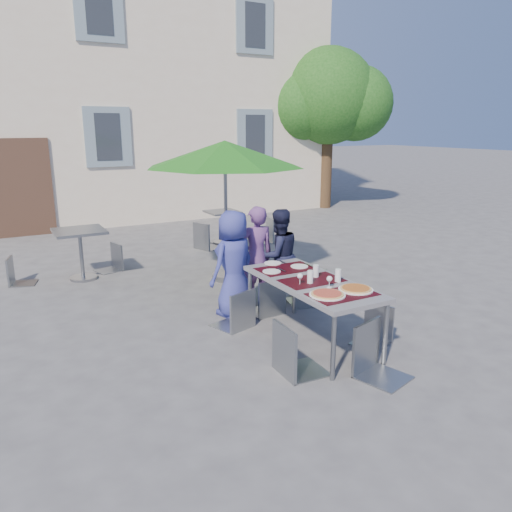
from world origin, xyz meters
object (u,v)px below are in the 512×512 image
chair_4 (376,303)px  cafe_table_0 (80,244)px  child_2 (279,256)px  cafe_table_1 (223,222)px  child_1 (256,256)px  chair_3 (294,318)px  patio_umbrella (225,155)px  pizza_near_left (327,294)px  chair_2 (308,264)px  bg_chair_l_1 (205,219)px  child_0 (234,264)px  bg_chair_l_0 (14,255)px  chair_0 (237,286)px  dining_table (312,285)px  bg_chair_r_1 (266,216)px  bg_chair_r_0 (111,242)px  pizza_near_right (356,289)px  chair_5 (377,319)px  chair_1 (268,275)px

chair_4 → cafe_table_0: (-2.52, 4.21, 0.12)m
child_2 → cafe_table_1: 3.80m
child_1 → chair_3: size_ratio=1.37×
child_2 → chair_4: bearing=97.6°
patio_umbrella → cafe_table_0: (-2.09, 1.13, -1.41)m
pizza_near_left → chair_2: size_ratio=0.37×
bg_chair_l_1 → patio_umbrella: bearing=-104.0°
child_0 → cafe_table_0: child_0 is taller
chair_4 → bg_chair_l_0: bearing=128.2°
pizza_near_left → chair_0: (-0.40, 1.28, -0.21)m
child_1 → chair_2: child_1 is taller
child_1 → chair_0: size_ratio=1.48×
dining_table → bg_chair_r_1: (2.14, 4.74, -0.11)m
child_1 → bg_chair_r_0: bearing=-57.2°
pizza_near_left → child_0: bearing=97.3°
bg_chair_r_1 → child_2: bearing=-117.4°
chair_4 → bg_chair_r_0: bg_chair_r_0 is taller
pizza_near_right → chair_0: 1.52m
patio_umbrella → cafe_table_0: bearing=151.7°
chair_2 → chair_0: bearing=-168.4°
pizza_near_right → bg_chair_l_0: size_ratio=0.44×
bg_chair_l_0 → cafe_table_1: size_ratio=1.21×
dining_table → child_0: child_0 is taller
chair_4 → cafe_table_0: chair_4 is taller
pizza_near_right → child_1: 1.94m
child_1 → child_2: size_ratio=1.05×
chair_0 → bg_chair_l_1: (1.31, 4.01, 0.07)m
cafe_table_0 → bg_chair_r_0: bg_chair_r_0 is taller
dining_table → bg_chair_l_0: (-2.84, 4.07, -0.21)m
child_1 → cafe_table_1: child_1 is taller
chair_0 → cafe_table_1: bearing=66.8°
chair_3 → cafe_table_0: chair_3 is taller
pizza_near_right → pizza_near_left: bearing=179.2°
child_1 → chair_0: 0.91m
chair_5 → bg_chair_r_1: bearing=70.4°
dining_table → chair_0: size_ratio=1.94×
chair_0 → chair_3: (-0.04, -1.34, 0.05)m
child_1 → child_2: (0.36, -0.01, -0.03)m
child_1 → child_2: 0.36m
child_0 → bg_chair_r_0: size_ratio=1.62×
pizza_near_left → pizza_near_right: size_ratio=1.01×
chair_1 → patio_umbrella: size_ratio=0.38×
dining_table → chair_3: 0.84m
chair_0 → chair_5: 1.88m
chair_0 → chair_2: 1.27m
child_0 → chair_3: (-0.22, -1.79, -0.10)m
child_2 → dining_table: bearing=73.5°
child_1 → chair_2: bearing=153.9°
patio_umbrella → bg_chair_r_0: size_ratio=2.88×
chair_0 → patio_umbrella: (0.79, 1.95, 1.46)m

